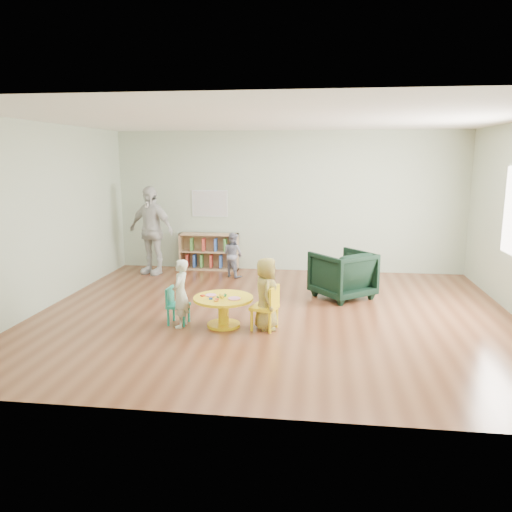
# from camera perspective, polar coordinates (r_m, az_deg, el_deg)

# --- Properties ---
(room) EXTENTS (7.10, 7.00, 2.80)m
(room) POSITION_cam_1_polar(r_m,az_deg,el_deg) (7.09, 2.21, 8.07)
(room) COLOR brown
(room) RESTS_ON ground
(activity_table) EXTENTS (0.82, 0.82, 0.45)m
(activity_table) POSITION_cam_1_polar(r_m,az_deg,el_deg) (6.86, -3.75, -5.72)
(activity_table) COLOR yellow
(activity_table) RESTS_ON ground
(kid_chair_left) EXTENTS (0.29, 0.29, 0.52)m
(kid_chair_left) POSITION_cam_1_polar(r_m,az_deg,el_deg) (7.03, -9.17, -5.46)
(kid_chair_left) COLOR #1A8F75
(kid_chair_left) RESTS_ON ground
(kid_chair_right) EXTENTS (0.40, 0.40, 0.61)m
(kid_chair_right) POSITION_cam_1_polar(r_m,az_deg,el_deg) (6.70, 1.33, -5.76)
(kid_chair_right) COLOR yellow
(kid_chair_right) RESTS_ON ground
(bookshelf) EXTENTS (1.20, 0.30, 0.75)m
(bookshelf) POSITION_cam_1_polar(r_m,az_deg,el_deg) (10.34, -5.43, 0.50)
(bookshelf) COLOR tan
(bookshelf) RESTS_ON ground
(alphabet_poster) EXTENTS (0.74, 0.01, 0.54)m
(alphabet_poster) POSITION_cam_1_polar(r_m,az_deg,el_deg) (10.32, -5.30, 6.00)
(alphabet_poster) COLOR white
(alphabet_poster) RESTS_ON ground
(armchair) EXTENTS (1.19, 1.19, 0.78)m
(armchair) POSITION_cam_1_polar(r_m,az_deg,el_deg) (8.30, 9.85, -2.10)
(armchair) COLOR black
(armchair) RESTS_ON ground
(child_left) EXTENTS (0.24, 0.35, 0.93)m
(child_left) POSITION_cam_1_polar(r_m,az_deg,el_deg) (6.85, -8.61, -4.25)
(child_left) COLOR silver
(child_left) RESTS_ON ground
(child_right) EXTENTS (0.38, 0.52, 0.98)m
(child_right) POSITION_cam_1_polar(r_m,az_deg,el_deg) (6.68, 1.18, -4.33)
(child_right) COLOR yellow
(child_right) RESTS_ON ground
(toddler) EXTENTS (0.53, 0.51, 0.87)m
(toddler) POSITION_cam_1_polar(r_m,az_deg,el_deg) (9.62, -2.65, 0.14)
(toddler) COLOR #1A1F43
(toddler) RESTS_ON ground
(adult_caretaker) EXTENTS (1.10, 0.75, 1.74)m
(adult_caretaker) POSITION_cam_1_polar(r_m,az_deg,el_deg) (10.04, -11.92, 2.89)
(adult_caretaker) COLOR silver
(adult_caretaker) RESTS_ON ground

